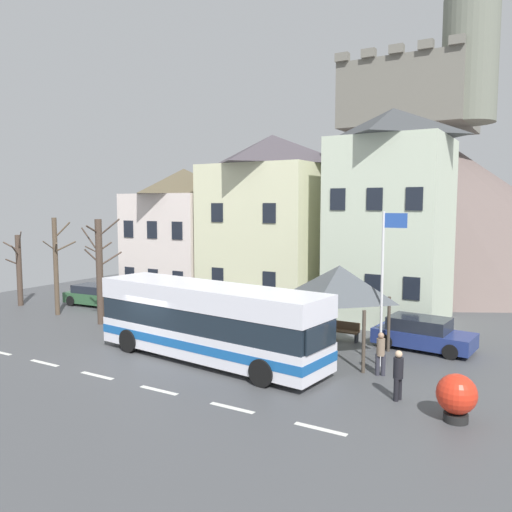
% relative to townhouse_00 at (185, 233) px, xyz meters
% --- Properties ---
extents(ground_plane, '(40.00, 60.00, 0.07)m').
position_rel_townhouse_00_xyz_m(ground_plane, '(7.68, -12.26, -4.41)').
color(ground_plane, '#494B4E').
extents(townhouse_00, '(6.08, 6.58, 8.76)m').
position_rel_townhouse_00_xyz_m(townhouse_00, '(0.00, 0.00, 0.00)').
color(townhouse_00, silver).
rests_on(townhouse_00, ground_plane).
extents(townhouse_01, '(6.95, 6.97, 10.60)m').
position_rel_townhouse_00_xyz_m(townhouse_01, '(6.76, 0.20, 0.92)').
color(townhouse_01, beige).
rests_on(townhouse_01, ground_plane).
extents(townhouse_02, '(5.73, 5.81, 11.41)m').
position_rel_townhouse_00_xyz_m(townhouse_02, '(14.39, -0.38, 1.33)').
color(townhouse_02, beige).
rests_on(townhouse_02, ground_plane).
extents(hilltop_castle, '(39.35, 39.35, 23.25)m').
position_rel_townhouse_00_xyz_m(hilltop_castle, '(9.77, 21.84, 3.13)').
color(hilltop_castle, '#675854').
rests_on(hilltop_castle, ground_plane).
extents(transit_bus, '(10.66, 3.57, 3.10)m').
position_rel_townhouse_00_xyz_m(transit_bus, '(10.16, -11.34, -2.81)').
color(transit_bus, white).
rests_on(transit_bus, ground_plane).
extents(bus_shelter, '(3.60, 3.60, 3.83)m').
position_rel_townhouse_00_xyz_m(bus_shelter, '(14.46, -8.00, -1.29)').
color(bus_shelter, '#473D33').
rests_on(bus_shelter, ground_plane).
extents(parked_car_00, '(4.09, 2.15, 1.29)m').
position_rel_townhouse_00_xyz_m(parked_car_00, '(-2.71, -5.58, -3.74)').
color(parked_car_00, '#2F5837').
rests_on(parked_car_00, ground_plane).
extents(parked_car_01, '(4.02, 2.10, 1.38)m').
position_rel_townhouse_00_xyz_m(parked_car_01, '(3.35, -5.62, -3.70)').
color(parked_car_01, white).
rests_on(parked_car_01, ground_plane).
extents(parked_car_02, '(4.34, 2.29, 1.39)m').
position_rel_townhouse_00_xyz_m(parked_car_02, '(17.29, -5.21, -3.70)').
color(parked_car_02, navy).
rests_on(parked_car_02, ground_plane).
extents(pedestrian_00, '(0.37, 0.31, 1.63)m').
position_rel_townhouse_00_xyz_m(pedestrian_00, '(16.76, -9.61, -3.52)').
color(pedestrian_00, '#2D2D38').
rests_on(pedestrian_00, ground_plane).
extents(pedestrian_01, '(0.32, 0.36, 1.66)m').
position_rel_townhouse_00_xyz_m(pedestrian_01, '(17.98, -11.73, -3.48)').
color(pedestrian_01, black).
rests_on(pedestrian_01, ground_plane).
extents(pedestrian_02, '(0.31, 0.30, 1.59)m').
position_rel_townhouse_00_xyz_m(pedestrian_02, '(14.03, -9.24, -3.45)').
color(pedestrian_02, '#2D2D38').
rests_on(pedestrian_02, ground_plane).
extents(public_bench, '(1.72, 0.48, 0.87)m').
position_rel_townhouse_00_xyz_m(public_bench, '(13.66, -5.59, -3.90)').
color(public_bench, brown).
rests_on(public_bench, ground_plane).
extents(flagpole, '(0.95, 0.10, 6.09)m').
position_rel_townhouse_00_xyz_m(flagpole, '(16.52, -8.53, -0.80)').
color(flagpole, silver).
rests_on(flagpole, ground_plane).
extents(harbour_buoy, '(1.17, 1.17, 1.42)m').
position_rel_townhouse_00_xyz_m(harbour_buoy, '(19.91, -12.52, -3.59)').
color(harbour_buoy, black).
rests_on(harbour_buoy, ground_plane).
extents(bare_tree_00, '(1.72, 1.52, 4.72)m').
position_rel_townhouse_00_xyz_m(bare_tree_00, '(-6.75, -8.06, -2.07)').
color(bare_tree_00, '#47382D').
rests_on(bare_tree_00, ground_plane).
extents(bare_tree_01, '(1.02, 1.69, 5.60)m').
position_rel_townhouse_00_xyz_m(bare_tree_01, '(-2.45, -8.66, -1.47)').
color(bare_tree_01, brown).
rests_on(bare_tree_01, ground_plane).
extents(bare_tree_02, '(1.82, 2.13, 5.62)m').
position_rel_townhouse_00_xyz_m(bare_tree_02, '(1.44, -9.01, -1.49)').
color(bare_tree_02, '#47382D').
rests_on(bare_tree_02, ground_plane).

